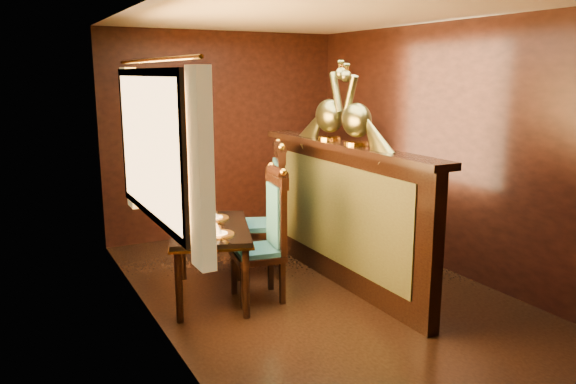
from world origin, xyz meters
name	(u,v)px	position (x,y,z in m)	size (l,w,h in m)	color
ground	(329,299)	(0.00, 0.00, 0.00)	(5.00, 5.00, 0.00)	black
room_shell	(322,124)	(-0.09, 0.02, 1.58)	(3.04, 5.04, 2.52)	black
partition	(342,211)	(0.32, 0.30, 0.71)	(0.26, 2.70, 1.36)	black
dining_table	(210,234)	(-0.92, 0.55, 0.60)	(1.02, 1.29, 0.87)	black
chair_left	(269,230)	(-0.45, 0.30, 0.63)	(0.50, 0.52, 1.21)	black
chair_right	(272,205)	(-0.15, 0.87, 0.70)	(0.64, 0.65, 1.35)	black
peacock_left	(357,105)	(0.33, 0.11, 1.72)	(0.23, 0.61, 0.73)	#194B39
peacock_right	(330,101)	(0.33, 0.56, 1.74)	(0.24, 0.64, 0.76)	#194B39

